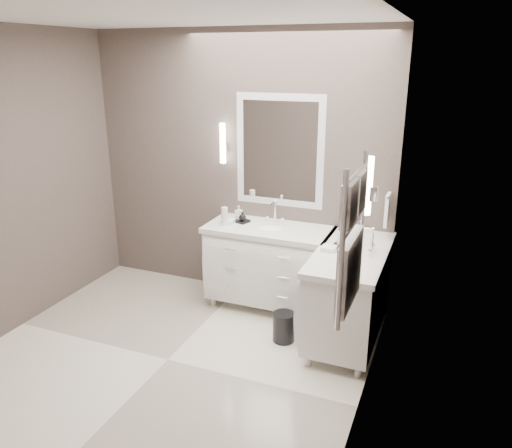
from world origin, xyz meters
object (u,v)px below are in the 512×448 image
at_px(towel_ladder, 351,246).
at_px(vanity_right, 349,290).
at_px(waste_bin, 284,327).
at_px(vanity_back, 269,262).

bearing_deg(towel_ladder, vanity_right, 99.84).
relative_size(vanity_right, waste_bin, 4.56).
height_order(vanity_back, towel_ladder, towel_ladder).
distance_m(vanity_right, towel_ladder, 1.60).
bearing_deg(vanity_back, waste_bin, -58.19).
relative_size(towel_ladder, waste_bin, 3.31).
relative_size(vanity_back, towel_ladder, 1.38).
bearing_deg(vanity_back, towel_ladder, -55.90).
height_order(vanity_right, towel_ladder, towel_ladder).
xyz_separation_m(vanity_back, vanity_right, (0.88, -0.33, 0.00)).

